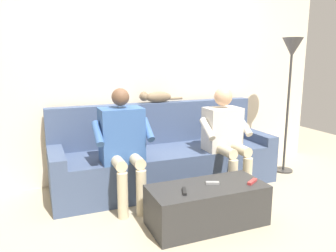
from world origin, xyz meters
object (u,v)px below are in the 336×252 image
at_px(person_left_seated, 225,133).
at_px(remote_gray, 212,183).
at_px(remote_black, 184,191).
at_px(person_right_seated, 123,140).
at_px(coffee_table, 207,205).
at_px(cat_on_backrest, 156,97).
at_px(remote_red, 252,182).
at_px(floor_lamp, 291,61).
at_px(couch, 164,159).

bearing_deg(person_left_seated, remote_gray, 51.11).
bearing_deg(remote_black, person_right_seated, -135.13).
xyz_separation_m(coffee_table, remote_gray, (-0.06, -0.02, 0.19)).
height_order(person_right_seated, cat_on_backrest, person_right_seated).
height_order(remote_red, floor_lamp, floor_lamp).
distance_m(person_right_seated, cat_on_backrest, 0.92).
bearing_deg(couch, remote_red, 109.62).
bearing_deg(person_right_seated, coffee_table, 130.05).
distance_m(person_right_seated, remote_black, 0.86).
relative_size(person_left_seated, remote_red, 7.86).
distance_m(couch, remote_black, 1.13).
bearing_deg(couch, person_right_seated, 31.67).
bearing_deg(remote_red, remote_gray, 130.61).
height_order(couch, person_left_seated, person_left_seated).
relative_size(person_left_seated, cat_on_backrest, 2.08).
xyz_separation_m(person_right_seated, remote_gray, (-0.64, 0.67, -0.30)).
distance_m(couch, remote_gray, 1.03).
bearing_deg(floor_lamp, remote_gray, 28.72).
bearing_deg(floor_lamp, person_left_seated, 11.71).
bearing_deg(coffee_table, cat_on_backrest, -89.89).
relative_size(coffee_table, person_right_seated, 0.88).
xyz_separation_m(coffee_table, remote_red, (-0.41, 0.09, 0.19)).
distance_m(remote_gray, remote_red, 0.36).
bearing_deg(floor_lamp, cat_on_backrest, -14.97).
distance_m(remote_gray, floor_lamp, 2.08).
relative_size(coffee_table, remote_black, 7.28).
bearing_deg(remote_black, floor_lamp, 137.46).
distance_m(cat_on_backrest, floor_lamp, 1.74).
bearing_deg(coffee_table, person_left_seated, -131.19).
bearing_deg(remote_gray, cat_on_backrest, 115.34).
bearing_deg(remote_black, cat_on_backrest, -169.20).
height_order(coffee_table, remote_red, remote_red).
height_order(couch, remote_gray, couch).
relative_size(couch, remote_red, 17.52).
relative_size(person_right_seated, remote_gray, 10.08).
height_order(cat_on_backrest, floor_lamp, floor_lamp).
relative_size(couch, floor_lamp, 1.49).
distance_m(person_left_seated, floor_lamp, 1.33).
height_order(person_left_seated, remote_black, person_left_seated).
bearing_deg(cat_on_backrest, couch, 90.52).
bearing_deg(remote_gray, floor_lamp, 51.30).
relative_size(cat_on_backrest, remote_red, 3.77).
height_order(person_right_seated, floor_lamp, floor_lamp).
height_order(couch, person_right_seated, person_right_seated).
bearing_deg(cat_on_backrest, remote_black, 79.74).
height_order(couch, remote_black, couch).
height_order(coffee_table, remote_black, remote_black).
distance_m(couch, coffee_table, 1.05).
bearing_deg(remote_black, coffee_table, 123.41).
bearing_deg(remote_black, remote_gray, 124.31).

